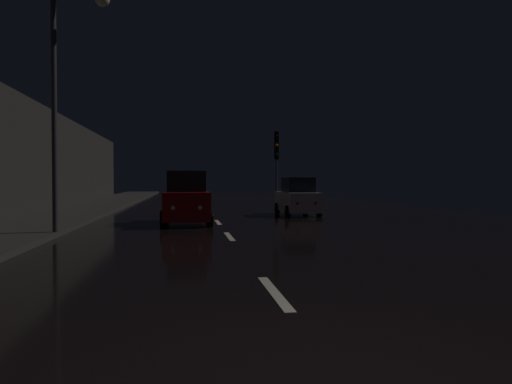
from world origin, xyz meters
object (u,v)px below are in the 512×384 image
object	(u,v)px
car_approaching_headlights	(186,200)
car_parked_right_far	(297,198)
streetlamp_overhead	(70,74)
traffic_light_far_right	(276,152)

from	to	relation	value
car_approaching_headlights	car_parked_right_far	size ratio (longest dim) A/B	1.12
streetlamp_overhead	car_parked_right_far	xyz separation A→B (m)	(8.83, 7.75, -4.01)
streetlamp_overhead	car_approaching_headlights	distance (m)	6.50
streetlamp_overhead	car_approaching_headlights	size ratio (longest dim) A/B	1.80
traffic_light_far_right	streetlamp_overhead	size ratio (longest dim) A/B	0.69
car_approaching_headlights	car_parked_right_far	bearing A→B (deg)	125.55
car_parked_right_far	car_approaching_headlights	bearing A→B (deg)	125.55
car_approaching_headlights	car_parked_right_far	distance (m)	6.63
traffic_light_far_right	streetlamp_overhead	xyz separation A→B (m)	(-9.63, -17.16, 1.15)
traffic_light_far_right	car_approaching_headlights	size ratio (longest dim) A/B	1.24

